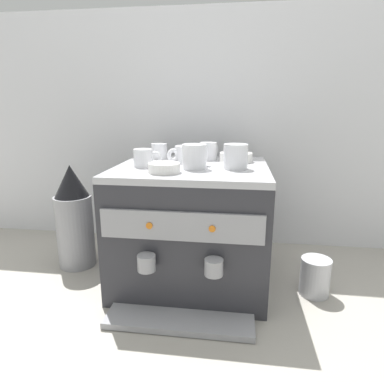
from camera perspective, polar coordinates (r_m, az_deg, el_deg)
ground_plane at (r=1.33m, az=0.00°, el=-14.54°), size 4.00×4.00×0.00m
tiled_backsplash_wall at (r=1.57m, az=2.06°, el=10.45°), size 2.80×0.03×1.07m
espresso_machine at (r=1.24m, az=-0.03°, el=-5.71°), size 0.54×0.59×0.44m
ceramic_cup_0 at (r=1.13m, az=7.52°, el=6.15°), size 0.08×0.13×0.08m
ceramic_cup_1 at (r=1.12m, az=0.53°, el=6.18°), size 0.09×0.12×0.08m
ceramic_cup_2 at (r=1.32m, az=2.95°, el=7.12°), size 0.07×0.10×0.07m
ceramic_cup_3 at (r=1.36m, az=-5.71°, el=7.11°), size 0.06×0.10×0.06m
ceramic_cup_4 at (r=1.17m, az=-8.31°, el=5.86°), size 0.10×0.07×0.06m
ceramic_cup_5 at (r=1.25m, az=-1.21°, el=6.54°), size 0.11×0.09×0.06m
ceramic_bowl_0 at (r=1.28m, az=7.61°, el=5.97°), size 0.12×0.12×0.03m
ceramic_bowl_1 at (r=1.06m, az=-4.84°, el=4.16°), size 0.10×0.10×0.03m
coffee_grinder at (r=1.44m, az=-19.72°, el=-4.35°), size 0.15×0.15×0.43m
milk_pitcher at (r=1.28m, az=20.52°, el=-13.55°), size 0.10×0.10×0.13m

